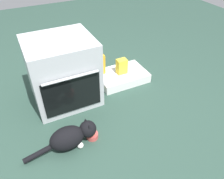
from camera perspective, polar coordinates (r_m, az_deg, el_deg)
ground at (r=2.21m, az=-6.34°, el=-8.62°), size 8.00×8.00×0.00m
oven at (r=2.33m, az=-12.58°, el=4.50°), size 0.66×0.63×0.70m
pantry_cabinet at (r=2.73m, az=2.55°, el=3.44°), size 0.59×0.40×0.11m
food_bowl at (r=2.07m, az=-5.14°, el=-11.63°), size 0.11×0.11×0.07m
cat at (r=1.97m, az=-10.44°, el=-11.80°), size 0.65×0.21×0.22m
juice_carton at (r=2.63m, az=-2.88°, el=6.41°), size 0.09×0.06×0.24m
snack_bag at (r=2.65m, az=2.52°, el=6.00°), size 0.12×0.09×0.18m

